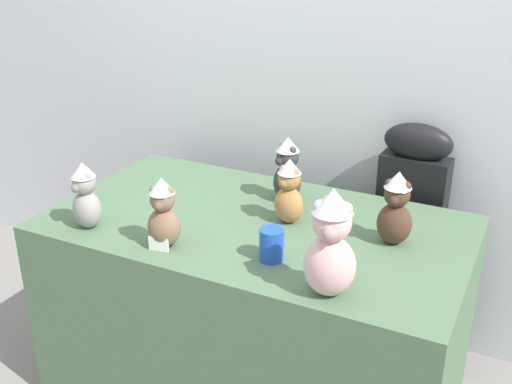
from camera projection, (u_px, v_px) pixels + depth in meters
wall_back at (327, 48)px, 2.63m from camera, size 7.00×0.08×2.60m
display_table at (256, 310)px, 2.43m from camera, size 1.54×0.86×0.78m
instrument_case at (407, 240)px, 2.65m from camera, size 0.29×0.14×1.06m
teddy_bear_blush at (331, 244)px, 1.77m from camera, size 0.18×0.16×0.34m
teddy_bear_ash at (86, 196)px, 2.19m from camera, size 0.13×0.12×0.25m
teddy_bear_cocoa at (396, 209)px, 2.08m from camera, size 0.12×0.11×0.26m
teddy_bear_mocha at (163, 213)px, 2.06m from camera, size 0.13×0.12×0.25m
teddy_bear_caramel at (289, 192)px, 2.23m from camera, size 0.13×0.12×0.25m
teddy_bear_charcoal at (287, 170)px, 2.41m from camera, size 0.15×0.15×0.26m
party_cup_blue at (272, 245)px, 2.00m from camera, size 0.08×0.08×0.11m
name_card_front_left at (159, 244)px, 2.07m from camera, size 0.07×0.02×0.05m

